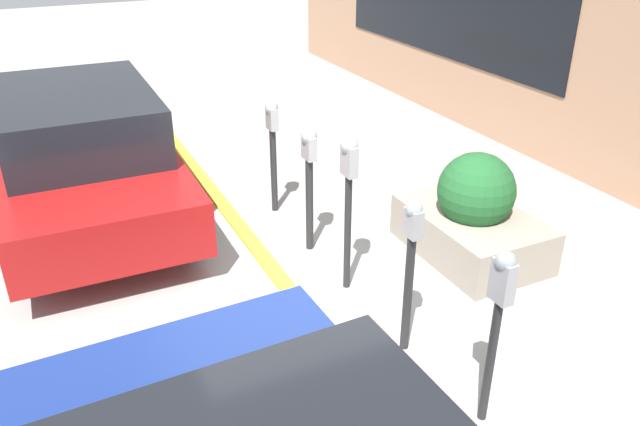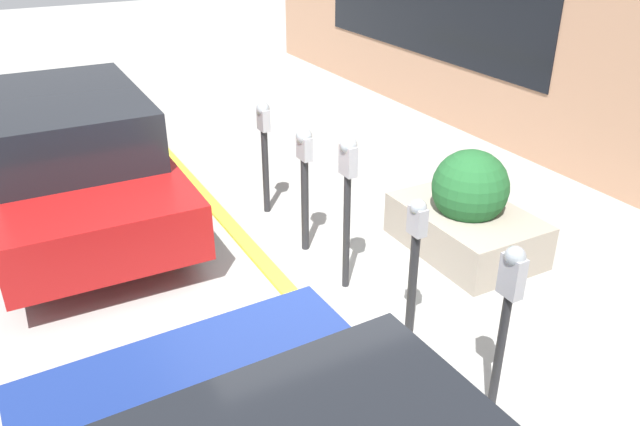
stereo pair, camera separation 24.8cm
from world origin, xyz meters
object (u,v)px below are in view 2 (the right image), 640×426
object	(u,v)px
parking_meter_second	(415,255)
parking_meter_fourth	(305,170)
parking_meter_middle	(348,184)
parked_car_middle	(71,153)
parking_meter_nearest	(508,301)
planter_box	(467,213)
parking_meter_farthest	(264,140)

from	to	relation	value
parking_meter_second	parking_meter_fourth	distance (m)	1.83
parking_meter_middle	parked_car_middle	world-z (taller)	parking_meter_middle
parking_meter_nearest	parked_car_middle	world-z (taller)	parked_car_middle
parking_meter_nearest	parked_car_middle	xyz separation A→B (m)	(4.75, 2.04, -0.20)
planter_box	parked_car_middle	distance (m)	4.44
parking_meter_second	planter_box	size ratio (longest dim) A/B	0.89
planter_box	parked_car_middle	size ratio (longest dim) A/B	0.33
parking_meter_nearest	parking_meter_second	size ratio (longest dim) A/B	1.03
planter_box	parked_car_middle	bearing A→B (deg)	50.40
parking_meter_farthest	parked_car_middle	distance (m)	2.20
parking_meter_farthest	parked_car_middle	size ratio (longest dim) A/B	0.29
parking_meter_middle	planter_box	distance (m)	1.59
parking_meter_fourth	planter_box	size ratio (longest dim) A/B	0.89
parking_meter_nearest	parking_meter_middle	world-z (taller)	parking_meter_middle
parking_meter_second	parking_meter_farthest	bearing A→B (deg)	0.09
parking_meter_nearest	parking_meter_farthest	world-z (taller)	parking_meter_nearest
planter_box	parking_meter_second	bearing A→B (deg)	125.00
parking_meter_middle	parking_meter_fourth	world-z (taller)	parking_meter_middle
parking_meter_middle	parking_meter_fourth	xyz separation A→B (m)	(0.82, 0.01, -0.16)
parked_car_middle	parking_meter_farthest	bearing A→B (deg)	-116.21
parking_meter_nearest	parked_car_middle	distance (m)	5.17
parking_meter_nearest	parking_meter_fourth	distance (m)	2.75
parking_meter_nearest	parking_meter_middle	bearing A→B (deg)	2.49
parking_meter_second	parking_meter_middle	size ratio (longest dim) A/B	0.89
parking_meter_fourth	planter_box	xyz separation A→B (m)	(-0.82, -1.47, -0.48)
parking_meter_nearest	parking_meter_middle	distance (m)	1.93
parked_car_middle	parking_meter_second	bearing A→B (deg)	-152.22
parking_meter_nearest	parking_meter_middle	size ratio (longest dim) A/B	0.91
parking_meter_nearest	planter_box	xyz separation A→B (m)	(1.93, -1.37, -0.53)
parking_meter_second	parked_car_middle	bearing A→B (deg)	27.03
parking_meter_fourth	parked_car_middle	size ratio (longest dim) A/B	0.29
parking_meter_nearest	parking_meter_second	xyz separation A→B (m)	(0.91, 0.08, -0.10)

